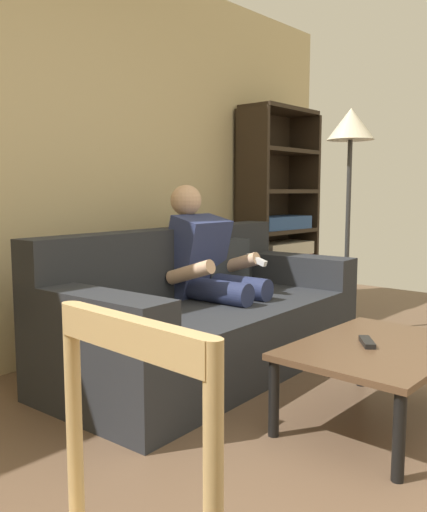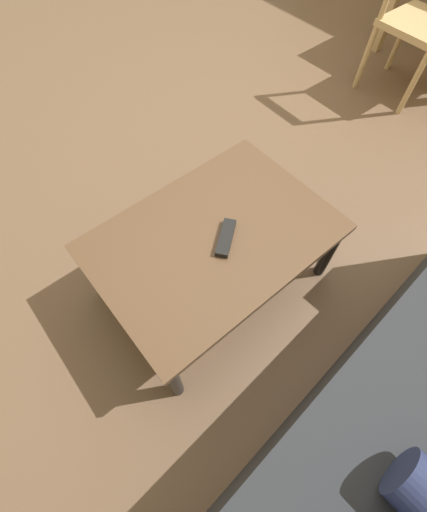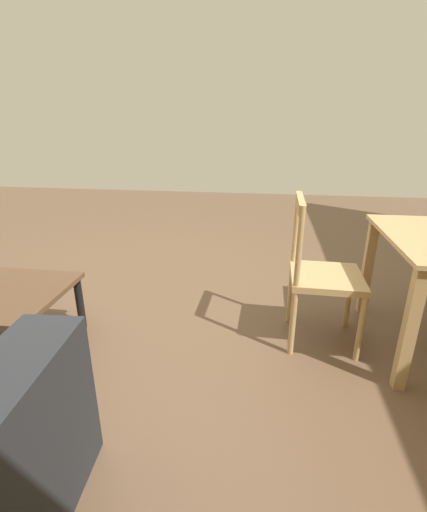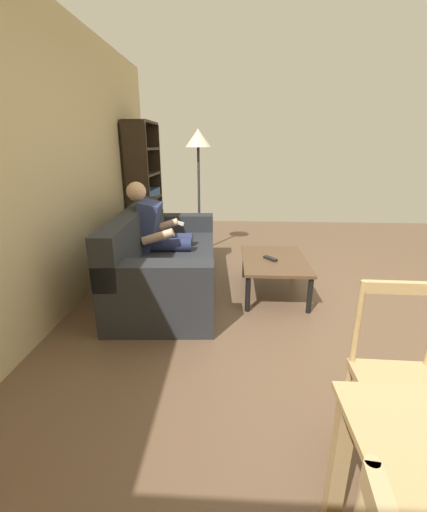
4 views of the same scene
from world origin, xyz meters
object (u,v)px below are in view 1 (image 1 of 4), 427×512
(couch, at_px, (206,318))
(person_lounging, at_px, (212,271))
(floor_lamp, at_px, (350,145))
(coffee_table, at_px, (378,355))
(tv_remote, at_px, (367,342))
(bookshelf, at_px, (278,235))

(couch, distance_m, person_lounging, 0.32)
(floor_lamp, bearing_deg, person_lounging, 164.58)
(couch, xyz_separation_m, person_lounging, (0.14, 0.07, 0.28))
(floor_lamp, bearing_deg, coffee_table, -147.10)
(coffee_table, height_order, tv_remote, tv_remote)
(person_lounging, bearing_deg, couch, -153.01)
(couch, distance_m, bookshelf, 1.84)
(couch, bearing_deg, floor_lamp, -11.16)
(coffee_table, xyz_separation_m, floor_lamp, (1.45, 0.94, 1.13))
(couch, distance_m, coffee_table, 1.21)
(bookshelf, distance_m, floor_lamp, 1.22)
(tv_remote, relative_size, bookshelf, 0.09)
(person_lounging, height_order, floor_lamp, floor_lamp)
(person_lounging, bearing_deg, coffee_table, -100.35)
(coffee_table, relative_size, floor_lamp, 0.54)
(person_lounging, distance_m, bookshelf, 1.65)
(tv_remote, bearing_deg, bookshelf, -82.42)
(couch, bearing_deg, person_lounging, 26.99)
(bookshelf, height_order, floor_lamp, bookshelf)
(tv_remote, xyz_separation_m, bookshelf, (1.80, 1.78, 0.31))
(tv_remote, relative_size, floor_lamp, 0.10)
(coffee_table, distance_m, floor_lamp, 2.07)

